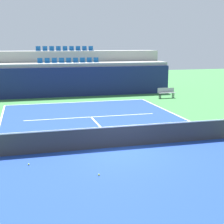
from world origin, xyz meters
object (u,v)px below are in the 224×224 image
tennis_ball_1 (99,175)px  tennis_ball_0 (29,164)px  player_bench (166,92)px  tennis_net (119,136)px

tennis_ball_1 → tennis_ball_0: bearing=144.4°
player_bench → tennis_ball_1: size_ratio=22.73×
tennis_net → tennis_ball_1: size_ratio=167.88×
tennis_net → tennis_ball_0: (-3.96, -1.30, -0.47)m
player_bench → tennis_ball_1: (-9.26, -15.16, -0.46)m
player_bench → tennis_ball_1: bearing=-121.4°
tennis_ball_0 → tennis_ball_1: bearing=-35.6°
tennis_ball_0 → tennis_ball_1: 2.91m
player_bench → tennis_ball_0: player_bench is taller
tennis_net → tennis_ball_0: 4.20m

